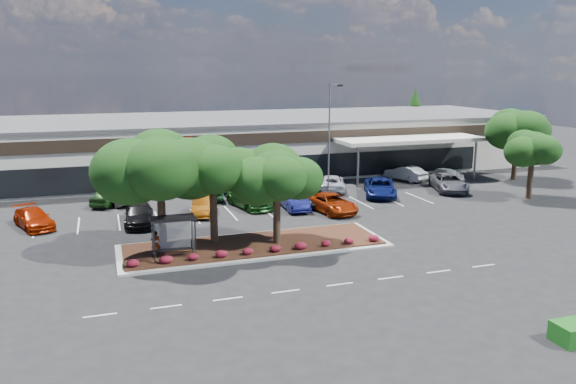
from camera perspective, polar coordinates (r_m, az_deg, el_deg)
name	(u,v)px	position (r m, az deg, el deg)	size (l,w,h in m)	color
ground	(302,263)	(35.20, 1.46, -7.22)	(160.00, 160.00, 0.00)	black
retail_store	(205,144)	(66.62, -8.47, 4.82)	(80.40, 25.20, 6.25)	beige
landscape_island	(254,245)	(38.21, -3.43, -5.43)	(18.00, 6.00, 0.26)	#ACADA7
lane_markings	(256,221)	(44.65, -3.27, -2.95)	(33.12, 20.06, 0.01)	silver
shrub_row	(263,249)	(36.16, -2.56, -5.83)	(17.00, 0.80, 0.50)	maroon
bus_shelter	(173,225)	(35.62, -11.61, -3.34)	(2.75, 1.55, 2.59)	black
island_tree_west	(161,191)	(36.61, -12.82, 0.09)	(7.20, 7.20, 7.89)	#0B350C
island_tree_mid	(213,190)	(37.83, -7.63, 0.25)	(6.60, 6.60, 7.32)	#0B350C
island_tree_east	(277,196)	(37.43, -1.16, -0.41)	(5.80, 5.80, 6.50)	#0B350C
tree_east_near	(531,164)	(56.22, 23.50, 2.62)	(5.60, 5.60, 6.51)	#0B350C
tree_east_far	(516,145)	(65.36, 22.19, 4.47)	(6.40, 6.40, 7.62)	#0B350C
conifer_north_east	(414,118)	(88.07, 12.72, 7.36)	(3.96, 3.96, 9.00)	#0B350C
person_waiting	(156,244)	(36.37, -13.29, -5.12)	(0.59, 0.39, 1.63)	#594C47
light_pole	(330,150)	(50.41, 4.28, 4.29)	(1.43, 0.50, 10.60)	#ACADA7
car_0	(34,218)	(46.71, -24.42, -2.46)	(2.04, 5.02, 1.46)	#901D01
car_1	(139,215)	(44.95, -14.90, -2.25)	(2.14, 5.27, 1.53)	black
car_2	(203,206)	(46.80, -8.67, -1.42)	(1.56, 4.48, 1.48)	#6B3305
car_3	(249,198)	(48.87, -3.98, -0.59)	(2.36, 5.80, 1.68)	#174516
car_4	(293,199)	(48.21, 0.53, -0.76)	(1.75, 5.02, 1.66)	#101455
car_5	(315,198)	(49.51, 2.77, -0.59)	(2.27, 4.93, 1.37)	black
car_6	(331,203)	(47.29, 4.42, -1.12)	(2.58, 5.59, 1.55)	#902706
car_7	(380,187)	(53.72, 9.34, 0.46)	(2.77, 6.01, 1.67)	#0D1752
car_8	(449,182)	(57.55, 16.03, 0.94)	(2.79, 6.04, 1.68)	#56565E
car_9	(127,193)	(52.78, -16.03, -0.10)	(2.71, 5.88, 1.63)	#A6A9B1
car_10	(108,196)	(52.15, -17.81, -0.40)	(1.84, 4.59, 1.56)	#1E4719
car_11	(211,190)	(52.41, -7.88, 0.22)	(2.01, 5.00, 1.70)	#174B25
car_12	(234,183)	(55.34, -5.48, 0.92)	(2.36, 5.79, 1.68)	#0C0C52
car_13	(259,184)	(55.06, -2.97, 0.79)	(2.06, 5.06, 1.47)	navy
car_14	(331,183)	(55.56, 4.40, 0.92)	(2.58, 5.60, 1.56)	#B9BCC6
car_16	(406,173)	(61.75, 11.86, 1.87)	(1.68, 4.82, 1.59)	#B4BAC1
car_17	(443,175)	(62.06, 15.43, 1.68)	(2.05, 5.05, 1.47)	#99A0A4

